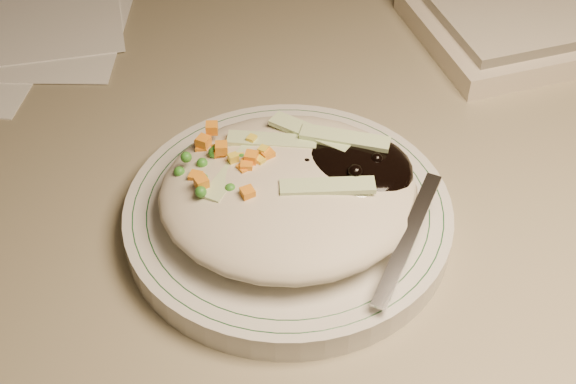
{
  "coord_description": "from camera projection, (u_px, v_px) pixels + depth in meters",
  "views": [
    {
      "loc": [
        -0.1,
        0.77,
        1.19
      ],
      "look_at": [
        -0.07,
        1.2,
        0.78
      ],
      "focal_mm": 50.0,
      "sensor_mm": 36.0,
      "label": 1
    }
  ],
  "objects": [
    {
      "name": "desk",
      "position": [
        342.0,
        226.0,
        0.9
      ],
      "size": [
        1.4,
        0.7,
        0.74
      ],
      "color": "gray",
      "rests_on": "ground"
    },
    {
      "name": "plate_rim",
      "position": [
        288.0,
        207.0,
        0.61
      ],
      "size": [
        0.24,
        0.24,
        0.0
      ],
      "color": "#144723",
      "rests_on": "plate"
    },
    {
      "name": "plate",
      "position": [
        288.0,
        216.0,
        0.62
      ],
      "size": [
        0.25,
        0.25,
        0.02
      ],
      "primitive_type": "cylinder",
      "color": "silver",
      "rests_on": "desk"
    },
    {
      "name": "meal",
      "position": [
        294.0,
        187.0,
        0.59
      ],
      "size": [
        0.21,
        0.19,
        0.05
      ],
      "color": "#C0B49B",
      "rests_on": "plate"
    }
  ]
}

